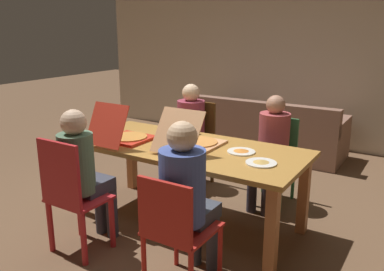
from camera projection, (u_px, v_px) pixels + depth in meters
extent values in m
plane|color=brown|center=(187.00, 222.00, 3.88)|extent=(20.00, 20.00, 0.00)
cube|color=beige|center=(300.00, 57.00, 6.17)|extent=(7.29, 0.12, 2.71)
cube|color=#B07B35|center=(186.00, 148.00, 3.69)|extent=(2.18, 0.97, 0.04)
cube|color=#BA703F|center=(80.00, 179.00, 3.97)|extent=(0.09, 0.09, 0.72)
cube|color=#BA703F|center=(272.00, 232.00, 2.96)|extent=(0.09, 0.09, 0.72)
cube|color=#BA703F|center=(132.00, 158.00, 4.61)|extent=(0.09, 0.09, 0.72)
cube|color=#BA703F|center=(304.00, 195.00, 3.60)|extent=(0.09, 0.09, 0.72)
cylinder|color=red|center=(80.00, 212.00, 3.59)|extent=(0.05, 0.05, 0.45)
cylinder|color=red|center=(112.00, 223.00, 3.39)|extent=(0.05, 0.05, 0.45)
cylinder|color=red|center=(51.00, 226.00, 3.33)|extent=(0.05, 0.05, 0.45)
cylinder|color=red|center=(84.00, 239.00, 3.13)|extent=(0.05, 0.05, 0.45)
cube|color=red|center=(79.00, 199.00, 3.30)|extent=(0.45, 0.38, 0.02)
cube|color=red|center=(59.00, 174.00, 3.08)|extent=(0.43, 0.03, 0.52)
cylinder|color=#3C3D4B|center=(100.00, 208.00, 3.63)|extent=(0.10, 0.10, 0.47)
cylinder|color=#3C3D4B|center=(112.00, 212.00, 3.56)|extent=(0.10, 0.10, 0.47)
cube|color=#3C3D4B|center=(93.00, 186.00, 3.41)|extent=(0.25, 0.31, 0.11)
cylinder|color=#517155|center=(77.00, 163.00, 3.22)|extent=(0.28, 0.28, 0.49)
sphere|color=#D5AE8D|center=(73.00, 122.00, 3.13)|extent=(0.20, 0.20, 0.20)
cylinder|color=red|center=(176.00, 239.00, 3.13)|extent=(0.04, 0.04, 0.45)
cylinder|color=red|center=(220.00, 253.00, 2.93)|extent=(0.04, 0.04, 0.45)
cylinder|color=red|center=(144.00, 264.00, 2.80)|extent=(0.04, 0.04, 0.45)
cube|color=red|center=(183.00, 229.00, 2.81)|extent=(0.44, 0.45, 0.02)
cube|color=red|center=(165.00, 212.00, 2.58)|extent=(0.41, 0.03, 0.41)
cylinder|color=#3D424D|center=(195.00, 236.00, 3.15)|extent=(0.10, 0.10, 0.47)
cylinder|color=#3D424D|center=(213.00, 242.00, 3.07)|extent=(0.10, 0.10, 0.47)
cube|color=#3D424D|center=(194.00, 212.00, 2.92)|extent=(0.29, 0.31, 0.11)
cylinder|color=#42569E|center=(182.00, 186.00, 2.72)|extent=(0.32, 0.32, 0.51)
sphere|color=#DCB388|center=(182.00, 137.00, 2.63)|extent=(0.21, 0.21, 0.21)
cylinder|color=#583916|center=(198.00, 173.00, 4.53)|extent=(0.04, 0.04, 0.45)
cylinder|color=#583916|center=(169.00, 167.00, 4.73)|extent=(0.04, 0.04, 0.45)
cylinder|color=#583916|center=(212.00, 164.00, 4.80)|extent=(0.04, 0.04, 0.45)
cylinder|color=#583916|center=(185.00, 159.00, 5.00)|extent=(0.04, 0.04, 0.45)
cube|color=#583916|center=(191.00, 147.00, 4.70)|extent=(0.45, 0.40, 0.02)
cube|color=#583916|center=(199.00, 122.00, 4.79)|extent=(0.43, 0.03, 0.50)
cylinder|color=#344144|center=(181.00, 175.00, 4.45)|extent=(0.10, 0.10, 0.47)
cylinder|color=#344144|center=(169.00, 172.00, 4.53)|extent=(0.10, 0.10, 0.47)
cube|color=#344144|center=(183.00, 145.00, 4.54)|extent=(0.28, 0.35, 0.11)
cylinder|color=#98374B|center=(191.00, 121.00, 4.62)|extent=(0.31, 0.31, 0.48)
sphere|color=beige|center=(191.00, 93.00, 4.54)|extent=(0.20, 0.20, 0.20)
cylinder|color=#326F3F|center=(280.00, 191.00, 4.03)|extent=(0.04, 0.04, 0.45)
cylinder|color=#326F3F|center=(249.00, 184.00, 4.20)|extent=(0.04, 0.04, 0.45)
cylinder|color=#326F3F|center=(293.00, 179.00, 4.35)|extent=(0.04, 0.04, 0.45)
cylinder|color=#326F3F|center=(263.00, 173.00, 4.52)|extent=(0.04, 0.04, 0.45)
cube|color=#326F3F|center=(273.00, 161.00, 4.21)|extent=(0.39, 0.44, 0.02)
cube|color=#326F3F|center=(281.00, 136.00, 4.32)|extent=(0.37, 0.03, 0.42)
cylinder|color=#3D3843|center=(267.00, 193.00, 3.96)|extent=(0.10, 0.10, 0.47)
cylinder|color=#3D3843|center=(252.00, 190.00, 4.04)|extent=(0.10, 0.10, 0.47)
cube|color=#3D3843|center=(267.00, 160.00, 4.05)|extent=(0.28, 0.35, 0.11)
cylinder|color=#A74246|center=(274.00, 135.00, 4.14)|extent=(0.31, 0.31, 0.45)
sphere|color=#AB775D|center=(276.00, 105.00, 4.05)|extent=(0.19, 0.19, 0.19)
cube|color=red|center=(129.00, 139.00, 3.85)|extent=(0.40, 0.40, 0.03)
cylinder|color=#C27F34|center=(129.00, 137.00, 3.85)|extent=(0.35, 0.35, 0.01)
cube|color=red|center=(107.00, 125.00, 3.57)|extent=(0.40, 0.18, 0.36)
cube|color=tan|center=(197.00, 144.00, 3.71)|extent=(0.42, 0.42, 0.02)
cylinder|color=#D1853D|center=(197.00, 142.00, 3.70)|extent=(0.37, 0.37, 0.01)
cube|color=tan|center=(177.00, 132.00, 3.39)|extent=(0.42, 0.24, 0.35)
cylinder|color=white|center=(241.00, 152.00, 3.49)|extent=(0.24, 0.24, 0.01)
cone|color=orange|center=(241.00, 150.00, 3.48)|extent=(0.13, 0.13, 0.02)
cylinder|color=white|center=(261.00, 163.00, 3.20)|extent=(0.25, 0.25, 0.01)
cone|color=tan|center=(261.00, 161.00, 3.20)|extent=(0.13, 0.13, 0.02)
cylinder|color=#B54E26|center=(194.00, 129.00, 4.07)|extent=(0.08, 0.08, 0.10)
cylinder|color=silver|center=(165.00, 124.00, 4.26)|extent=(0.06, 0.06, 0.10)
cube|color=#8A6150|center=(267.00, 138.00, 5.96)|extent=(2.18, 0.83, 0.43)
cube|color=#8A6150|center=(259.00, 115.00, 5.58)|extent=(2.18, 0.16, 0.38)
cube|color=#8A6150|center=(209.00, 110.00, 6.39)|extent=(0.20, 0.79, 0.18)
cube|color=#8A6150|center=(338.00, 127.00, 5.38)|extent=(0.20, 0.79, 0.18)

